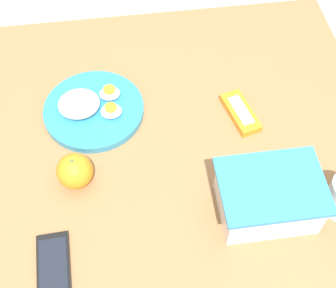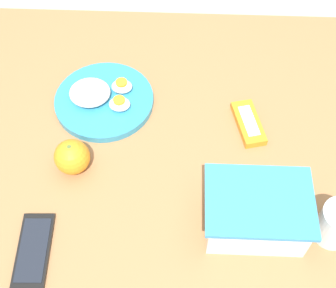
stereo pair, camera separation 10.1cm
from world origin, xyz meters
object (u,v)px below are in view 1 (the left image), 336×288
(candy_bar, at_px, (240,113))
(cell_phone, at_px, (54,272))
(rice_plate, at_px, (92,108))
(food_container, at_px, (268,199))
(orange_fruit, at_px, (75,171))

(candy_bar, relative_size, cell_phone, 0.85)
(rice_plate, relative_size, candy_bar, 1.78)
(food_container, relative_size, candy_bar, 1.54)
(rice_plate, bearing_deg, candy_bar, 171.05)
(food_container, height_order, orange_fruit, food_container)
(candy_bar, bearing_deg, cell_phone, 36.87)
(food_container, height_order, candy_bar, food_container)
(orange_fruit, height_order, cell_phone, orange_fruit)
(food_container, bearing_deg, orange_fruit, -17.67)
(orange_fruit, distance_m, candy_bar, 0.40)
(food_container, xyz_separation_m, candy_bar, (-0.01, -0.25, -0.04))
(candy_bar, xyz_separation_m, cell_phone, (0.43, 0.32, -0.00))
(orange_fruit, height_order, rice_plate, orange_fruit)
(rice_plate, xyz_separation_m, cell_phone, (0.09, 0.38, -0.01))
(rice_plate, xyz_separation_m, candy_bar, (-0.34, 0.05, -0.01))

